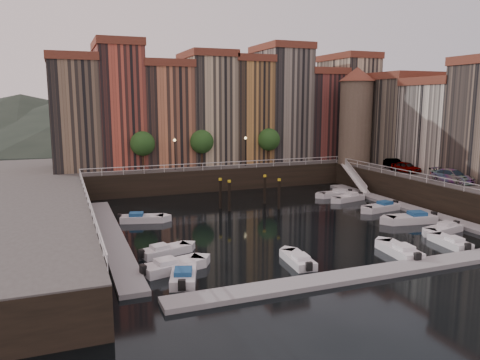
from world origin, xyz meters
name	(u,v)px	position (x,y,z in m)	size (l,w,h in m)	color
ground	(271,219)	(0.00, 0.00, 0.00)	(200.00, 200.00, 0.00)	black
quay_far	(200,170)	(0.00, 26.00, 1.50)	(80.00, 20.00, 3.00)	black
dock_left	(111,236)	(-16.20, -1.00, 0.17)	(2.00, 28.00, 0.35)	gray
dock_right	(404,207)	(16.20, -1.00, 0.17)	(2.00, 28.00, 0.35)	gray
dock_near	(373,273)	(0.00, -17.00, 0.17)	(30.00, 2.00, 0.35)	gray
mountains	(131,114)	(1.72, 110.00, 7.92)	(145.00, 100.00, 18.00)	#2D382D
far_terrace	(226,108)	(3.31, 23.50, 10.95)	(48.70, 10.30, 17.50)	#7D674F
right_terrace	(448,121)	(26.50, 3.80, 9.56)	(9.30, 24.30, 14.00)	#685E4E
corner_tower	(356,114)	(20.00, 14.50, 10.19)	(5.20, 5.20, 13.80)	#6B5B4C
promenade_trees	(207,142)	(-1.33, 18.20, 6.58)	(21.20, 3.20, 5.20)	black
street_lamps	(211,147)	(-1.00, 17.20, 5.90)	(10.36, 0.36, 4.18)	black
railings	(253,176)	(0.00, 4.88, 3.79)	(36.08, 34.04, 0.52)	white
gangway	(355,177)	(17.10, 10.00, 1.92)	(2.78, 8.32, 3.73)	white
mooring_pilings	(249,194)	(-0.30, 5.47, 1.65)	(6.43, 3.47, 3.78)	black
boat_left_0	(172,266)	(-13.01, -11.16, 0.37)	(4.88, 2.77, 1.09)	silver
boat_left_1	(165,251)	(-12.74, -7.38, 0.33)	(4.33, 2.58, 0.97)	silver
boat_left_3	(141,218)	(-12.81, 3.60, 0.35)	(4.64, 2.69, 1.04)	silver
boat_right_0	(444,229)	(12.79, -10.43, 0.34)	(4.46, 2.44, 1.00)	silver
boat_right_1	(412,219)	(12.56, -6.49, 0.40)	(5.34, 2.68, 1.20)	silver
boat_right_2	(382,207)	(13.07, -1.07, 0.36)	(4.80, 2.38, 1.08)	silver
boat_right_3	(349,198)	(12.63, 4.70, 0.35)	(4.62, 2.56, 1.03)	silver
boat_right_4	(336,194)	(12.50, 7.30, 0.35)	(4.47, 1.68, 1.02)	silver
boat_near_0	(184,275)	(-12.66, -13.17, 0.35)	(2.85, 4.66, 1.05)	silver
boat_near_1	(298,260)	(-3.84, -13.12, 0.32)	(1.83, 4.18, 0.95)	silver
boat_near_2	(400,251)	(4.66, -14.20, 0.36)	(2.08, 4.71, 1.07)	silver
boat_near_3	(451,242)	(10.26, -13.79, 0.32)	(1.88, 4.24, 0.96)	silver
car_a	(406,168)	(20.90, 4.44, 3.67)	(1.59, 3.94, 1.34)	gray
car_b	(393,165)	(21.23, 7.27, 3.69)	(1.45, 4.17, 1.37)	gray
car_c	(452,177)	(20.56, -3.46, 3.73)	(2.04, 5.02, 1.46)	gray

